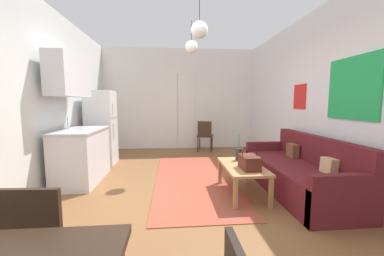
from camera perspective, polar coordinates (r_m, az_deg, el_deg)
name	(u,v)px	position (r m, az deg, el deg)	size (l,w,h in m)	color
ground_plane	(189,198)	(3.52, -0.83, -17.08)	(4.93, 7.66, 0.10)	brown
wall_back	(180,100)	(6.81, -3.11, 7.05)	(4.53, 0.13, 2.90)	white
wall_right	(337,96)	(4.05, 32.44, 6.75)	(0.12, 7.26, 2.90)	silver
wall_left	(21,95)	(3.79, -36.85, 6.57)	(0.12, 7.26, 2.90)	silver
area_rug	(194,177)	(4.27, 0.39, -12.05)	(1.34, 3.35, 0.01)	#9E4733
couch	(300,174)	(3.91, 25.32, -10.28)	(0.84, 2.13, 0.84)	#5B191E
coffee_table	(242,169)	(3.49, 12.43, -9.89)	(0.55, 1.02, 0.44)	#B27F4C
bamboo_vase	(239,154)	(3.75, 11.52, -6.37)	(0.10, 0.10, 0.41)	#2D2D33
handbag	(249,162)	(3.28, 14.08, -8.20)	(0.23, 0.34, 0.32)	#512319
dining_chair_near	(40,250)	(1.73, -33.53, -23.98)	(0.44, 0.42, 0.91)	black
refrigerator	(102,128)	(5.39, -21.58, 0.07)	(0.58, 0.59, 1.61)	white
kitchen_counter	(79,135)	(4.34, -26.30, -1.62)	(0.63, 1.22, 2.11)	silver
accent_chair	(205,134)	(6.35, 3.24, -1.59)	(0.51, 0.49, 0.85)	#382619
pendant_lamp_near	(199,30)	(3.44, 1.86, 23.22)	(0.23, 0.23, 0.66)	black
pendant_lamp_far	(191,47)	(4.64, -0.14, 19.51)	(0.25, 0.25, 0.61)	black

